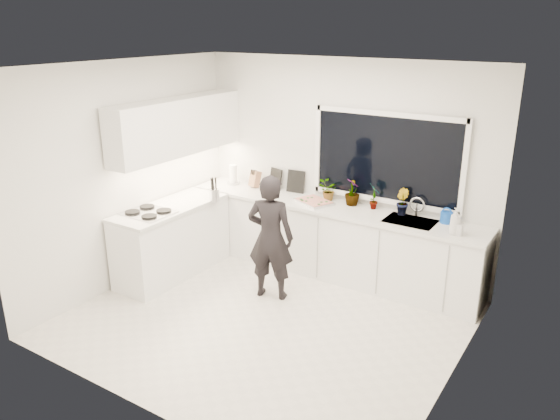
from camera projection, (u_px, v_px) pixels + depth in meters
The scene contains 25 objects.
floor at pixel (265, 321), 5.98m from camera, with size 4.00×3.50×0.02m, color beige.
wall_back at pixel (342, 167), 6.94m from camera, with size 4.00×0.02×2.70m, color white.
wall_left at pixel (126, 175), 6.57m from camera, with size 0.02×3.50×2.70m, color white.
wall_right at pixel (465, 245), 4.51m from camera, with size 0.02×3.50×2.70m, color white.
ceiling at pixel (263, 65), 5.09m from camera, with size 4.00×3.50×0.02m, color white.
window at pixel (386, 158), 6.54m from camera, with size 1.80×0.02×1.00m, color black.
base_cabinets_back at pixel (329, 241), 6.99m from camera, with size 3.92×0.58×0.88m, color white.
base_cabinets_left at pixel (172, 241), 6.97m from camera, with size 0.58×1.60×0.88m, color white.
countertop_back at pixel (329, 207), 6.83m from camera, with size 3.94×0.62×0.04m, color silver.
countertop_left at pixel (170, 207), 6.82m from camera, with size 0.62×1.60×0.04m, color silver.
upper_cabinets at pixel (178, 126), 6.85m from camera, with size 0.34×2.10×0.70m, color white.
sink at pixel (410, 225), 6.31m from camera, with size 0.58×0.42×0.14m, color silver.
faucet at pixel (417, 207), 6.42m from camera, with size 0.03×0.03×0.22m, color silver.
stovetop at pixel (148, 212), 6.54m from camera, with size 0.56×0.48×0.03m, color black.
person at pixel (270, 237), 6.27m from camera, with size 0.54×0.36×1.49m, color black.
pizza_tray at pixel (314, 202), 6.91m from camera, with size 0.45×0.34×0.03m, color silver.
pizza at pixel (314, 201), 6.90m from camera, with size 0.41×0.30×0.01m, color red.
watering_can at pixel (446, 217), 6.21m from camera, with size 0.14×0.14×0.13m, color blue.
paper_towel_roll at pixel (233, 175), 7.68m from camera, with size 0.11×0.11×0.26m, color white.
knife_block at pixel (255, 179), 7.54m from camera, with size 0.13×0.10×0.22m, color #9B7548.
utensil_crock at pixel (214, 195), 6.96m from camera, with size 0.13×0.13×0.16m, color #AFAFB4.
picture_frame_large at pixel (276, 179), 7.47m from camera, with size 0.22×0.02×0.28m, color black.
picture_frame_small at pixel (296, 181), 7.30m from camera, with size 0.25×0.02×0.30m, color black.
herb_plants at pixel (357, 194), 6.76m from camera, with size 1.26×0.30×0.34m.
soap_bottles at pixel (456, 223), 5.85m from camera, with size 0.16×0.14×0.30m.
Camera 1 is at (2.98, -4.33, 3.10)m, focal length 35.00 mm.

